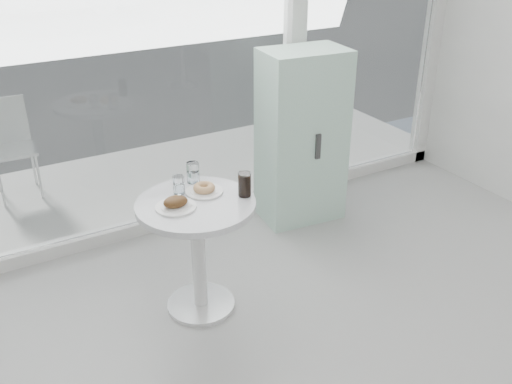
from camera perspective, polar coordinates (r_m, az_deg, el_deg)
storefront at (r=4.30m, az=-5.71°, el=18.16°), size 5.00×0.14×3.00m
main_table at (r=3.51m, az=-5.89°, el=-4.17°), size 0.72×0.72×0.77m
patio_deck at (r=5.49m, az=-9.10°, el=1.40°), size 5.60×1.60×0.05m
mint_cabinet at (r=4.56m, az=4.59°, el=5.48°), size 0.68×0.49×1.39m
patio_chair at (r=5.34m, az=-23.38°, el=4.65°), size 0.37×0.37×0.84m
plate_fritter at (r=3.35m, az=-7.99°, el=-1.14°), size 0.24×0.24×0.07m
plate_donut at (r=3.50m, az=-5.20°, el=0.27°), size 0.23×0.23×0.06m
water_tumbler_a at (r=3.50m, az=-7.72°, el=0.62°), size 0.07×0.07×0.11m
water_tumbler_b at (r=3.63m, az=-6.33°, el=1.84°), size 0.08×0.08×0.13m
cola_glass at (r=3.43m, az=-1.16°, el=0.74°), size 0.08×0.08×0.15m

